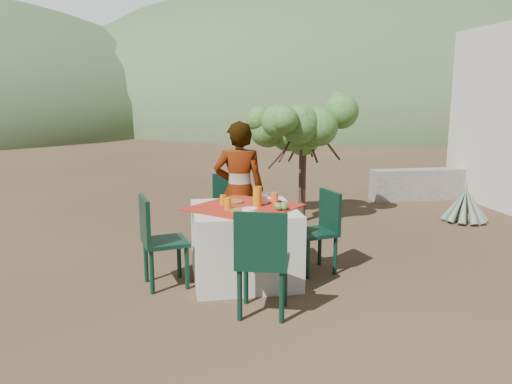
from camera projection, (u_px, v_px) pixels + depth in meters
ground at (294, 274)px, 5.27m from camera, size 160.00×160.00×0.00m
table at (244, 243)px, 5.08m from camera, size 1.30×1.30×0.76m
chair_far at (229, 209)px, 6.04m from camera, size 0.50×0.50×0.92m
chair_near at (262, 258)px, 4.16m from camera, size 0.54×0.54×0.94m
chair_left at (157, 237)px, 4.85m from camera, size 0.49×0.49×0.90m
chair_right at (321, 227)px, 5.30m from camera, size 0.48×0.48×0.87m
person at (239, 191)px, 5.69m from camera, size 0.64×0.48×1.58m
shrub_tree at (306, 133)px, 7.30m from camera, size 1.41×1.39×1.66m
agave at (465, 206)px, 7.43m from camera, size 0.66×0.67×0.71m
stone_wall at (440, 184)px, 9.11m from camera, size 2.60×0.35×0.55m
hill_near_right at (328, 118)px, 42.10m from camera, size 48.00×48.00×20.00m
hill_far_center at (143, 113)px, 54.89m from camera, size 60.00×60.00×24.00m
hill_far_right at (440, 113)px, 54.46m from camera, size 36.00×36.00×14.00m
plate_far at (232, 201)px, 5.21m from camera, size 0.25×0.25×0.01m
plate_near at (239, 210)px, 4.82m from camera, size 0.20×0.20×0.01m
glass_far at (223, 200)px, 5.07m from camera, size 0.06×0.06×0.10m
glass_near at (228, 204)px, 4.86m from camera, size 0.07×0.07×0.11m
juice_pitcher at (257, 196)px, 5.01m from camera, size 0.09×0.09×0.20m
bowl_plate at (250, 214)px, 4.66m from camera, size 0.19×0.19×0.01m
white_bowl at (250, 211)px, 4.65m from camera, size 0.14×0.14×0.05m
jar_left at (275, 198)px, 5.19m from camera, size 0.06×0.06×0.10m
jar_right at (274, 196)px, 5.28m from camera, size 0.06×0.06×0.09m
napkin_holder at (264, 200)px, 5.13m from camera, size 0.08×0.06×0.09m
fruit_cluster at (281, 206)px, 4.86m from camera, size 0.14×0.13×0.07m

